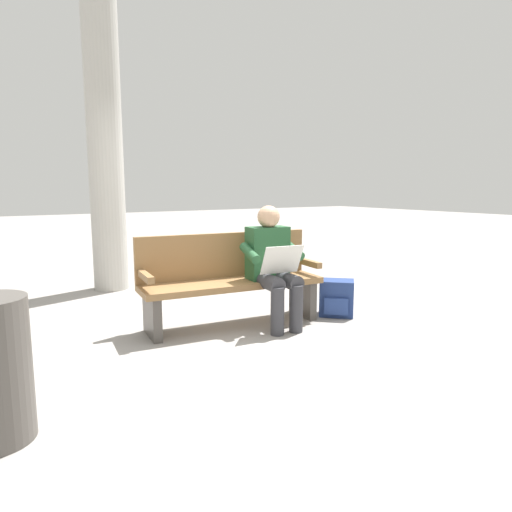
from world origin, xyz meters
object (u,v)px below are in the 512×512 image
support_pillar (104,129)px  bench_near (230,279)px  person_seated (273,263)px  backpack (336,298)px

support_pillar → bench_near: bearing=104.3°
bench_near → support_pillar: size_ratio=0.44×
support_pillar → person_seated: bearing=109.6°
person_seated → support_pillar: size_ratio=0.28×
person_seated → support_pillar: 3.04m
bench_near → backpack: (-1.09, 0.36, -0.27)m
backpack → support_pillar: size_ratio=0.10×
person_seated → bench_near: bearing=-33.3°
bench_near → support_pillar: support_pillar is taller
backpack → support_pillar: support_pillar is taller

